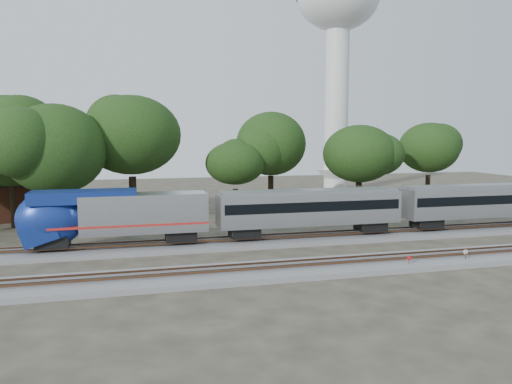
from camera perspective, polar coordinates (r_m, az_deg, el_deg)
ground at (r=40.95m, az=3.88°, el=-7.57°), size 160.00×160.00×0.00m
track_far at (r=46.49m, az=1.51°, el=-5.60°), size 160.00×5.00×0.73m
track_near at (r=37.26m, az=5.87°, el=-8.69°), size 160.00×5.00×0.73m
switch_stand_red at (r=39.09m, az=17.09°, el=-7.55°), size 0.31×0.15×1.02m
switch_stand_white at (r=42.12m, az=22.82°, el=-6.65°), size 0.37×0.07×1.15m
switch_lever at (r=38.31m, az=16.31°, el=-8.58°), size 0.56×0.42×0.30m
water_tower at (r=90.65m, az=9.37°, el=18.79°), size 14.33×14.33×39.67m
tree_1 at (r=59.30m, az=-26.32°, el=5.24°), size 9.51×9.51×13.40m
tree_2 at (r=54.25m, az=-22.03°, el=4.54°), size 8.70×8.70×12.27m
tree_3 at (r=57.04m, az=-14.07°, el=6.32°), size 10.14×10.14×14.30m
tree_4 at (r=59.27m, az=-2.39°, el=3.28°), size 6.77×6.77×9.54m
tree_5 at (r=63.92m, az=1.71°, el=5.52°), size 9.03×9.03×12.73m
tree_6 at (r=63.98m, az=11.74°, el=4.29°), size 7.79×7.79×10.98m
tree_7 at (r=73.59m, az=19.18°, el=4.79°), size 8.38×8.38×11.82m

